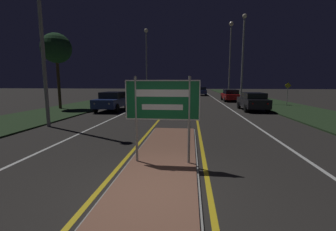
% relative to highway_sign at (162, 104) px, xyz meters
% --- Properties ---
extents(ground_plane, '(160.00, 160.00, 0.00)m').
position_rel_highway_sign_xyz_m(ground_plane, '(0.00, -1.70, -1.72)').
color(ground_plane, '#282623').
extents(median_island, '(1.95, 9.44, 0.10)m').
position_rel_highway_sign_xyz_m(median_island, '(0.00, 0.00, -1.68)').
color(median_island, '#999993').
rests_on(median_island, ground_plane).
extents(verge_left, '(5.00, 100.00, 0.08)m').
position_rel_highway_sign_xyz_m(verge_left, '(-9.50, 18.30, -1.68)').
color(verge_left, '#23381E').
rests_on(verge_left, ground_plane).
extents(verge_right, '(5.00, 100.00, 0.08)m').
position_rel_highway_sign_xyz_m(verge_right, '(9.50, 18.30, -1.68)').
color(verge_right, '#23381E').
rests_on(verge_right, ground_plane).
extents(centre_line_yellow_left, '(0.12, 70.00, 0.01)m').
position_rel_highway_sign_xyz_m(centre_line_yellow_left, '(-1.17, 23.30, -1.72)').
color(centre_line_yellow_left, gold).
rests_on(centre_line_yellow_left, ground_plane).
extents(centre_line_yellow_right, '(0.12, 70.00, 0.01)m').
position_rel_highway_sign_xyz_m(centre_line_yellow_right, '(1.17, 23.30, -1.72)').
color(centre_line_yellow_right, gold).
rests_on(centre_line_yellow_right, ground_plane).
extents(lane_line_white_left, '(0.12, 70.00, 0.01)m').
position_rel_highway_sign_xyz_m(lane_line_white_left, '(-4.20, 23.30, -1.72)').
color(lane_line_white_left, silver).
rests_on(lane_line_white_left, ground_plane).
extents(lane_line_white_right, '(0.12, 70.00, 0.01)m').
position_rel_highway_sign_xyz_m(lane_line_white_right, '(4.20, 23.30, -1.72)').
color(lane_line_white_right, silver).
rests_on(lane_line_white_right, ground_plane).
extents(edge_line_white_left, '(0.10, 70.00, 0.01)m').
position_rel_highway_sign_xyz_m(edge_line_white_left, '(-7.20, 23.30, -1.72)').
color(edge_line_white_left, silver).
rests_on(edge_line_white_left, ground_plane).
extents(edge_line_white_right, '(0.10, 70.00, 0.01)m').
position_rel_highway_sign_xyz_m(edge_line_white_right, '(7.20, 23.30, -1.72)').
color(edge_line_white_right, silver).
rests_on(edge_line_white_right, ground_plane).
extents(highway_sign, '(1.99, 0.07, 2.34)m').
position_rel_highway_sign_xyz_m(highway_sign, '(0.00, 0.00, 0.00)').
color(highway_sign, '#9E9E99').
rests_on(highway_sign, median_island).
extents(streetlight_left_far, '(0.63, 0.63, 10.88)m').
position_rel_highway_sign_xyz_m(streetlight_left_far, '(-6.54, 31.22, 5.77)').
color(streetlight_left_far, '#9E9E99').
rests_on(streetlight_left_far, ground_plane).
extents(streetlight_right_near, '(0.47, 0.47, 9.40)m').
position_rel_highway_sign_xyz_m(streetlight_right_near, '(6.25, 19.50, 4.02)').
color(streetlight_right_near, '#9E9E99').
rests_on(streetlight_right_near, ground_plane).
extents(streetlight_right_far, '(0.64, 0.64, 10.93)m').
position_rel_highway_sign_xyz_m(streetlight_right_far, '(6.40, 28.52, 5.82)').
color(streetlight_right_far, '#9E9E99').
rests_on(streetlight_right_far, ground_plane).
extents(car_receding_0, '(1.84, 4.16, 1.47)m').
position_rel_highway_sign_xyz_m(car_receding_0, '(5.80, 12.96, -0.95)').
color(car_receding_0, black).
rests_on(car_receding_0, ground_plane).
extents(car_receding_1, '(1.84, 4.80, 1.42)m').
position_rel_highway_sign_xyz_m(car_receding_1, '(5.62, 22.48, -0.98)').
color(car_receding_1, maroon).
rests_on(car_receding_1, ground_plane).
extents(car_receding_2, '(1.87, 4.24, 1.51)m').
position_rel_highway_sign_xyz_m(car_receding_2, '(2.61, 34.63, -0.93)').
color(car_receding_2, navy).
rests_on(car_receding_2, ground_plane).
extents(car_approaching_0, '(1.91, 4.30, 1.51)m').
position_rel_highway_sign_xyz_m(car_approaching_0, '(-5.65, 11.87, -0.92)').
color(car_approaching_0, navy).
rests_on(car_approaching_0, ground_plane).
extents(car_approaching_1, '(1.97, 4.83, 1.42)m').
position_rel_highway_sign_xyz_m(car_approaching_1, '(-2.36, 24.09, -0.96)').
color(car_approaching_1, black).
rests_on(car_approaching_1, ground_plane).
extents(warning_sign, '(0.60, 0.06, 2.21)m').
position_rel_highway_sign_xyz_m(warning_sign, '(10.06, 16.92, -0.30)').
color(warning_sign, '#9E9E99').
rests_on(warning_sign, verge_right).
extents(roadside_palm_left, '(2.44, 2.44, 6.24)m').
position_rel_highway_sign_xyz_m(roadside_palm_left, '(-10.37, 12.22, 3.33)').
color(roadside_palm_left, '#4C3823').
rests_on(roadside_palm_left, verge_left).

